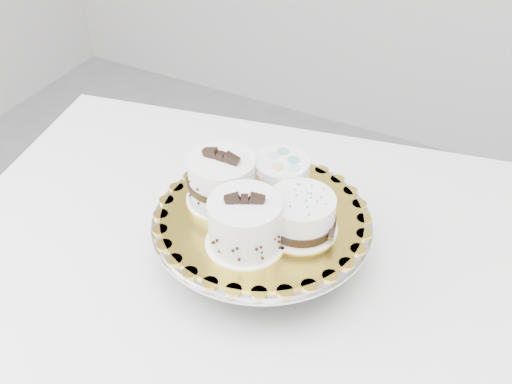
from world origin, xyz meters
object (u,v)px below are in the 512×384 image
at_px(cake_board, 262,217).
at_px(cake_swirl, 245,224).
at_px(cake_stand, 262,232).
at_px(cake_dots, 281,177).
at_px(table, 291,294).
at_px(cake_ribbon, 302,215).
at_px(cake_banded, 222,181).

height_order(cake_board, cake_swirl, cake_swirl).
height_order(cake_stand, cake_dots, cake_dots).
xyz_separation_m(table, cake_ribbon, (0.02, -0.02, 0.20)).
relative_size(cake_board, cake_dots, 2.89).
bearing_deg(cake_ribbon, cake_dots, 118.48).
bearing_deg(table, cake_dots, 122.22).
bearing_deg(cake_swirl, cake_ribbon, 20.15).
relative_size(cake_banded, cake_dots, 1.07).
distance_m(table, cake_dots, 0.22).
relative_size(cake_dots, cake_ribbon, 0.86).
xyz_separation_m(cake_stand, cake_board, (0.00, 0.00, 0.03)).
bearing_deg(cake_banded, cake_stand, -6.74).
relative_size(table, cake_stand, 3.86).
bearing_deg(cake_swirl, cake_banded, 109.76).
xyz_separation_m(cake_stand, cake_swirl, (0.01, -0.07, 0.07)).
bearing_deg(table, cake_ribbon, -51.76).
relative_size(cake_stand, cake_dots, 3.15).
distance_m(cake_stand, cake_swirl, 0.10).
xyz_separation_m(table, cake_board, (-0.05, -0.02, 0.17)).
bearing_deg(cake_dots, cake_ribbon, -39.19).
distance_m(table, cake_swirl, 0.23).
distance_m(table, cake_stand, 0.15).
height_order(table, cake_stand, cake_stand).
bearing_deg(cake_stand, cake_banded, 173.47).
distance_m(cake_banded, cake_ribbon, 0.15).
bearing_deg(cake_banded, table, 2.71).
relative_size(cake_swirl, cake_banded, 1.23).
bearing_deg(cake_board, cake_ribbon, 0.10).
bearing_deg(cake_swirl, cake_dots, 64.45).
relative_size(cake_swirl, cake_dots, 1.32).
bearing_deg(table, cake_stand, -174.22).
distance_m(cake_board, cake_dots, 0.08).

